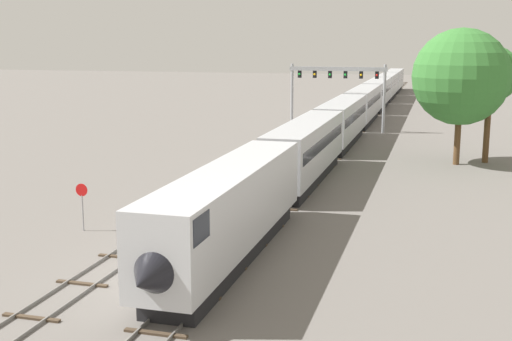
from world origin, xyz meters
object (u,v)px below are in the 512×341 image
trackside_tree_left (461,77)px  trackside_tree_mid (491,75)px  signal_gantry (338,82)px  stop_sign (82,200)px  passenger_train (364,104)px

trackside_tree_left → trackside_tree_mid: size_ratio=1.15×
signal_gantry → trackside_tree_left: size_ratio=0.98×
trackside_tree_left → trackside_tree_mid: 3.17m
stop_sign → trackside_tree_left: bearing=52.6°
trackside_tree_mid → signal_gantry: bearing=133.1°
passenger_train → stop_sign: 58.57m
passenger_train → trackside_tree_mid: size_ratio=13.02×
passenger_train → signal_gantry: 10.50m
passenger_train → signal_gantry: size_ratio=11.57×
stop_sign → trackside_tree_left: size_ratio=0.23×
passenger_train → trackside_tree_mid: (14.42, -27.42, 5.49)m
signal_gantry → trackside_tree_mid: bearing=-46.9°
stop_sign → trackside_tree_mid: bearing=51.1°
signal_gantry → trackside_tree_mid: (16.67, -17.79, 1.95)m
passenger_train → trackside_tree_left: (11.80, -29.21, 5.35)m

